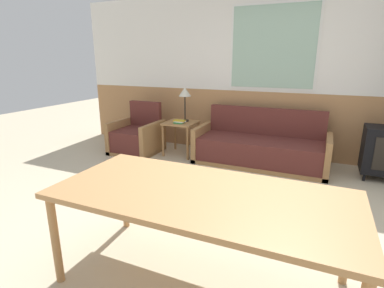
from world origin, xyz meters
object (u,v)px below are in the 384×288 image
dining_table (202,200)px  couch (260,148)px  armchair (137,138)px  side_table (181,128)px  table_lamp (185,93)px

dining_table → couch: bearing=92.8°
armchair → side_table: 0.84m
side_table → table_lamp: 0.59m
side_table → dining_table: (1.51, -2.78, 0.20)m
couch → side_table: couch is taller
side_table → table_lamp: size_ratio=0.99×
side_table → table_lamp: bearing=67.7°
armchair → side_table: bearing=-3.6°
armchair → table_lamp: size_ratio=1.49×
side_table → couch: bearing=1.8°
couch → side_table: bearing=-178.2°
side_table → dining_table: 3.17m
armchair → table_lamp: bearing=1.7°
table_lamp → side_table: bearing=-112.3°
couch → side_table: size_ratio=3.51×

